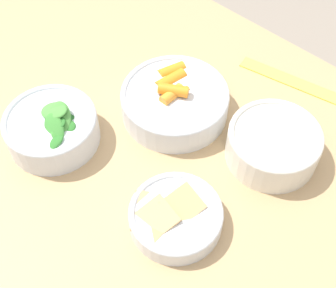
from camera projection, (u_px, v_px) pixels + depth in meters
name	position (u px, v px, depth m)	size (l,w,h in m)	color
ground_plane	(148.00, 287.00, 1.38)	(10.00, 10.00, 0.00)	gray
dining_table	(138.00, 177.00, 0.90)	(1.10, 0.78, 0.73)	tan
bowl_carrots	(175.00, 101.00, 0.82)	(0.19, 0.19, 0.07)	silver
bowl_greens	(53.00, 127.00, 0.78)	(0.16, 0.16, 0.08)	silver
bowl_beans_hotdog	(273.00, 145.00, 0.76)	(0.15, 0.15, 0.06)	silver
bowl_cookies	(175.00, 216.00, 0.69)	(0.14, 0.14, 0.05)	silver
ruler	(305.00, 86.00, 0.87)	(0.26, 0.08, 0.00)	#EADB4C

